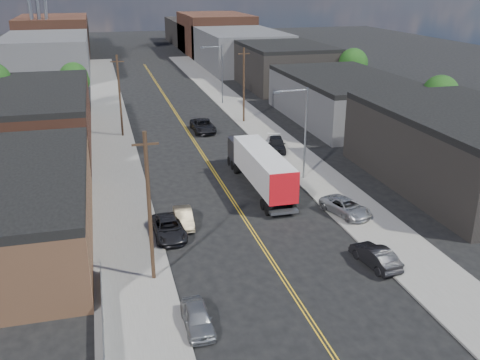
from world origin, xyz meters
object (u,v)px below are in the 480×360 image
car_left_c (169,228)px  car_right_lot_b (273,143)px  car_left_a (197,318)px  car_right_oncoming (375,256)px  car_right_lot_c (276,144)px  semi_truck (258,165)px  car_right_lot_a (346,207)px  car_ahead_truck (203,126)px  car_left_b (183,218)px

car_left_c → car_right_lot_b: car_right_lot_b is taller
car_left_a → car_right_oncoming: car_right_oncoming is taller
car_left_c → car_right_lot_c: bearing=49.2°
semi_truck → car_right_lot_a: size_ratio=3.12×
car_ahead_truck → car_right_lot_a: bearing=-77.9°
car_ahead_truck → car_right_oncoming: bearing=-83.1°
car_left_c → car_right_lot_a: (14.60, 0.00, 0.12)m
car_left_a → car_right_lot_a: (14.60, 11.80, 0.15)m
car_left_c → car_right_oncoming: bearing=-33.4°
car_right_lot_a → car_right_lot_b: size_ratio=1.07×
car_left_c → car_right_lot_c: (14.60, 18.00, 0.28)m
car_left_a → car_right_oncoming: size_ratio=0.90×
semi_truck → car_right_lot_c: semi_truck is taller
car_right_lot_b → car_left_a: bearing=-95.8°
car_right_lot_c → car_ahead_truck: size_ratio=0.85×
car_left_b → car_right_oncoming: car_right_oncoming is taller
car_left_a → car_left_b: (1.40, 13.45, -0.00)m
car_right_lot_b → car_right_lot_c: (0.00, -1.02, 0.18)m
car_right_lot_a → car_right_lot_c: 18.00m
car_left_b → car_right_lot_b: size_ratio=0.89×
semi_truck → car_right_lot_b: semi_truck is taller
car_left_c → car_right_lot_b: size_ratio=1.12×
car_left_b → car_left_c: bearing=-127.4°
car_right_lot_a → car_ahead_truck: size_ratio=0.84×
car_right_lot_b → car_ahead_truck: size_ratio=0.78×
car_right_oncoming → car_ahead_truck: car_ahead_truck is taller
car_left_b → semi_truck: bearing=41.8°
car_right_lot_a → semi_truck: bearing=104.1°
car_right_oncoming → car_right_lot_b: 27.06m
car_left_b → car_right_lot_a: car_right_lot_a is taller
semi_truck → car_right_lot_c: 11.05m
car_right_lot_a → car_right_lot_b: (0.00, 19.02, -0.02)m
car_left_c → car_right_lot_c: size_ratio=1.03×
car_left_c → car_right_lot_a: car_right_lot_a is taller
car_left_a → car_right_lot_b: car_right_lot_b is taller
car_right_oncoming → car_ahead_truck: (-4.73, 36.58, 0.09)m
car_right_lot_c → car_right_lot_b: bearing=103.3°
car_left_a → semi_truck: bearing=64.1°
semi_truck → car_left_c: bearing=-139.3°
car_left_a → car_ahead_truck: size_ratio=0.68×
car_left_c → car_right_oncoming: (13.00, -8.00, 0.02)m
car_left_a → car_left_c: 11.80m
semi_truck → car_right_oncoming: 16.67m
semi_truck → car_right_lot_b: size_ratio=3.33×
car_right_oncoming → car_right_lot_b: car_right_lot_b is taller
car_right_oncoming → car_right_lot_a: (1.60, 8.00, 0.11)m
car_right_lot_b → car_right_oncoming: bearing=-73.8°
car_right_oncoming → car_right_lot_b: size_ratio=0.96×
car_left_a → car_right_oncoming: bearing=15.9°
car_ahead_truck → car_left_c: bearing=-106.6°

